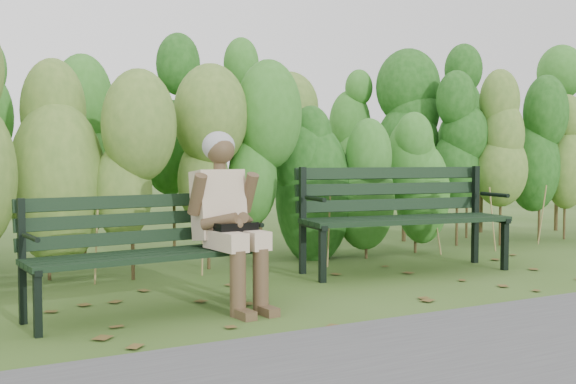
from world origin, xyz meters
name	(u,v)px	position (x,y,z in m)	size (l,w,h in m)	color
ground	(310,294)	(0.00, 0.00, 0.00)	(80.00, 80.00, 0.00)	#315017
footpath	(547,379)	(0.00, -2.20, 0.01)	(60.00, 2.50, 0.01)	#474749
hedge_band	(216,133)	(0.00, 1.86, 1.26)	(11.04, 1.67, 2.42)	#47381E
leaf_litter	(298,300)	(-0.19, -0.15, 0.00)	(5.06, 2.14, 0.01)	brown
bench_left	(143,243)	(-1.26, 0.01, 0.46)	(1.59, 0.66, 0.78)	black
bench_right	(400,209)	(1.25, 0.55, 0.55)	(1.94, 0.86, 0.94)	black
seated_woman	(227,209)	(-0.70, -0.09, 0.67)	(0.51, 0.74, 1.20)	#B9A88B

